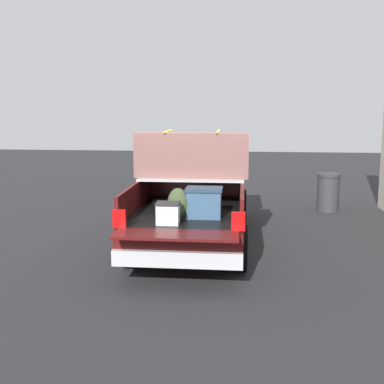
{
  "coord_description": "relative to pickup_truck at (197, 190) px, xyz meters",
  "views": [
    {
      "loc": [
        -9.68,
        -0.92,
        2.68
      ],
      "look_at": [
        -0.6,
        0.0,
        1.1
      ],
      "focal_mm": 46.54,
      "sensor_mm": 36.0,
      "label": 1
    }
  ],
  "objects": [
    {
      "name": "pickup_truck",
      "position": [
        0.0,
        0.0,
        0.0
      ],
      "size": [
        6.05,
        2.07,
        2.23
      ],
      "color": "#470F0F",
      "rests_on": "ground_plane"
    },
    {
      "name": "trash_can",
      "position": [
        2.86,
        -3.14,
        -0.48
      ],
      "size": [
        0.6,
        0.6,
        0.98
      ],
      "color": "#2D2D33",
      "rests_on": "ground_plane"
    },
    {
      "name": "ground_plane",
      "position": [
        -0.37,
        0.0,
        -0.98
      ],
      "size": [
        40.0,
        40.0,
        0.0
      ],
      "primitive_type": "plane",
      "color": "#262628"
    }
  ]
}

